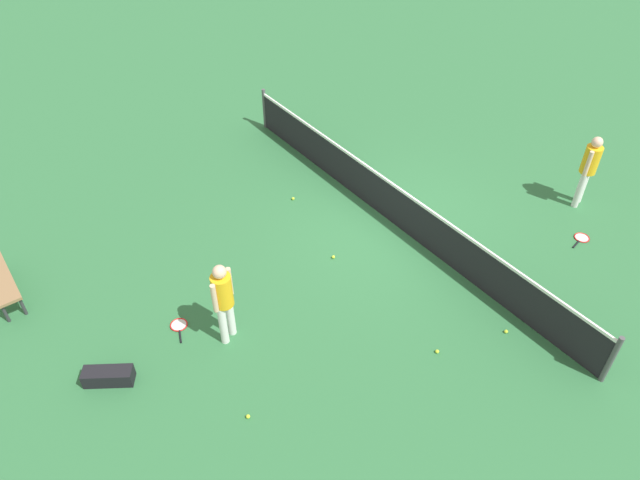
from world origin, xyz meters
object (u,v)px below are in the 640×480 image
player_near_side (223,297)px  tennis_racket_far_player (581,238)px  player_far_side (589,166)px  tennis_ball_near_player (333,257)px  tennis_ball_by_net (248,416)px  tennis_ball_stray_left (506,332)px  tennis_racket_near_player (179,326)px  courtside_bench (0,280)px  tennis_ball_baseline (437,351)px  equipment_bag (106,376)px  tennis_ball_midcourt (293,199)px

player_near_side → tennis_racket_far_player: 7.54m
player_far_side → tennis_ball_near_player: 5.79m
tennis_ball_by_net → tennis_racket_far_player: bearing=85.7°
tennis_ball_stray_left → tennis_racket_near_player: bearing=-128.6°
tennis_racket_near_player → courtside_bench: courtside_bench is taller
tennis_ball_baseline → equipment_bag: (-2.83, -4.71, 0.11)m
player_near_side → tennis_ball_by_net: (1.57, -0.59, -0.98)m
player_near_side → equipment_bag: 2.27m
player_near_side → player_far_side: size_ratio=1.00×
player_far_side → tennis_ball_by_net: 8.74m
tennis_ball_stray_left → tennis_ball_near_player: bearing=-159.7°
tennis_racket_far_player → tennis_ball_near_player: size_ratio=9.16×
tennis_racket_far_player → tennis_ball_by_net: size_ratio=9.16×
tennis_ball_by_net → courtside_bench: size_ratio=0.04×
tennis_ball_baseline → tennis_racket_far_player: bearing=93.7°
tennis_ball_near_player → tennis_ball_by_net: bearing=-58.0°
player_near_side → tennis_ball_near_player: size_ratio=25.76×
tennis_ball_midcourt → courtside_bench: courtside_bench is taller
tennis_racket_far_player → tennis_racket_near_player: bearing=-110.5°
player_far_side → courtside_bench: (-4.72, -10.89, -0.59)m
courtside_bench → tennis_racket_near_player: bearing=40.2°
tennis_ball_baseline → tennis_ball_midcourt: bearing=174.2°
tennis_ball_by_net → player_far_side: bearing=91.4°
tennis_ball_baseline → courtside_bench: bearing=-136.8°
tennis_ball_by_net → tennis_ball_baseline: 3.36m
player_near_side → player_far_side: 8.20m
tennis_ball_near_player → tennis_ball_stray_left: bearing=20.3°
tennis_ball_by_net → tennis_ball_baseline: size_ratio=1.00×
player_far_side → tennis_ball_by_net: (0.21, -8.68, -0.98)m
tennis_racket_near_player → player_near_side: bearing=38.7°
tennis_racket_far_player → courtside_bench: courtside_bench is taller
player_near_side → tennis_ball_baseline: size_ratio=25.76×
tennis_racket_near_player → tennis_ball_stray_left: 5.79m
tennis_ball_stray_left → player_far_side: bearing=109.9°
courtside_bench → tennis_ball_baseline: bearing=43.2°
equipment_bag → courtside_bench: bearing=-166.0°
tennis_ball_by_net → tennis_ball_near_player: bearing=122.0°
tennis_racket_near_player → tennis_racket_far_player: bearing=69.5°
tennis_ball_midcourt → tennis_racket_far_player: bearing=40.5°
tennis_racket_near_player → tennis_ball_midcourt: tennis_ball_midcourt is taller
tennis_racket_near_player → tennis_ball_baseline: size_ratio=9.16×
tennis_ball_baseline → courtside_bench: size_ratio=0.04×
tennis_ball_midcourt → equipment_bag: bearing=-67.6°
tennis_ball_near_player → tennis_racket_near_player: bearing=-94.5°
tennis_racket_far_player → courtside_bench: (-5.51, -9.96, 0.40)m
player_far_side → tennis_racket_far_player: size_ratio=2.81×
player_far_side → tennis_racket_far_player: player_far_side is taller
player_far_side → tennis_ball_stray_left: bearing=-70.1°
player_far_side → tennis_ball_midcourt: player_far_side is taller
tennis_ball_near_player → tennis_ball_midcourt: (-2.05, 0.46, 0.00)m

